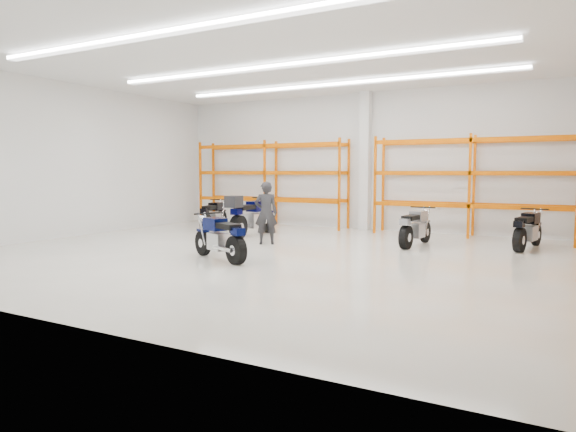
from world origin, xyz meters
The scene contains 11 objects.
ground centered at (0.00, 0.00, 0.00)m, with size 14.00×14.00×0.00m, color beige.
room_shell centered at (0.00, 0.03, 3.28)m, with size 14.02×12.02×4.51m.
motorcycle_main centered at (-0.70, -1.23, 0.47)m, with size 1.92×1.02×1.00m.
motorcycle_back_a centered at (-4.41, 3.44, 0.46)m, with size 0.76×1.97×0.98m.
motorcycle_back_b centered at (-2.35, 2.50, 0.59)m, with size 0.77×2.41×1.24m.
motorcycle_back_c centered at (2.44, 2.88, 0.46)m, with size 0.67×2.02×0.99m.
motorcycle_back_d centered at (5.02, 3.68, 0.46)m, with size 0.78×1.99×0.99m.
standing_man centered at (-1.12, 1.37, 0.83)m, with size 0.61×0.40×1.66m, color black.
structural_column centered at (0.00, 5.82, 2.25)m, with size 0.32×0.32×4.50m, color white.
pallet_racking_back_left centered at (-3.40, 5.48, 1.79)m, with size 5.67×0.87×3.00m.
pallet_racking_back_right centered at (3.40, 5.48, 1.79)m, with size 5.67×0.87×3.00m.
Camera 1 is at (5.85, -10.20, 1.93)m, focal length 32.00 mm.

